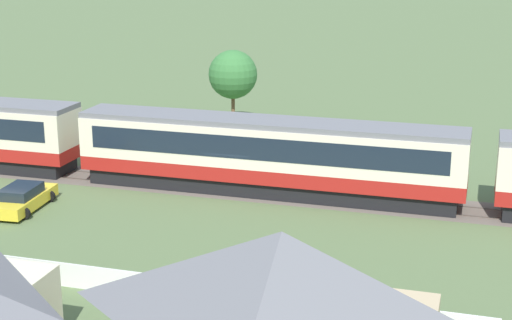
{
  "coord_description": "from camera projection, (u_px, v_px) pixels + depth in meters",
  "views": [
    {
      "loc": [
        13.26,
        -40.13,
        13.88
      ],
      "look_at": [
        1.11,
        0.66,
        1.78
      ],
      "focal_mm": 55.0,
      "sensor_mm": 36.0,
      "label": 1
    }
  ],
  "objects": [
    {
      "name": "yard_tree_0",
      "position": [
        233.0,
        75.0,
        58.19
      ],
      "size": [
        3.64,
        3.64,
        5.92
      ],
      "color": "brown",
      "rests_on": "ground_plane"
    },
    {
      "name": "ground_plane",
      "position": [
        234.0,
        192.0,
        44.43
      ],
      "size": [
        600.0,
        600.0,
        0.0
      ],
      "primitive_type": "plane",
      "color": "#566B42"
    },
    {
      "name": "passenger_train",
      "position": [
        272.0,
        153.0,
        43.51
      ],
      "size": [
        68.22,
        3.01,
        4.25
      ],
      "color": "#AD1E19",
      "rests_on": "ground_plane"
    },
    {
      "name": "parked_car_yellow",
      "position": [
        22.0,
        198.0,
        41.38
      ],
      "size": [
        2.5,
        4.71,
        1.31
      ],
      "rotation": [
        0.0,
        0.0,
        1.65
      ],
      "color": "yellow",
      "rests_on": "ground_plane"
    },
    {
      "name": "railway_track",
      "position": [
        282.0,
        194.0,
        43.98
      ],
      "size": [
        121.22,
        3.6,
        0.04
      ],
      "color": "#665B51",
      "rests_on": "ground_plane"
    }
  ]
}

